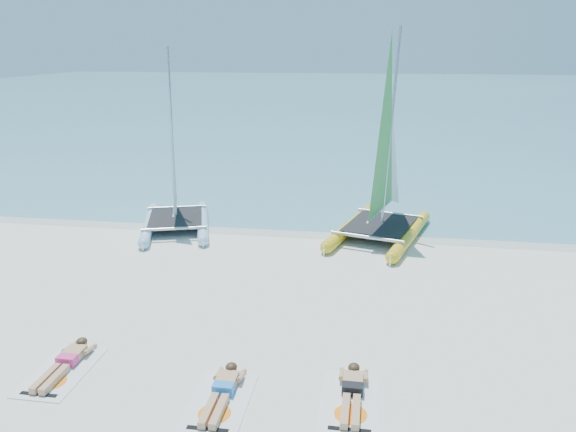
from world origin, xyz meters
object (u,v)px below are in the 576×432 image
(towel_c, at_px, (352,402))
(sunbather_c, at_px, (352,390))
(sunbather_a, at_px, (66,361))
(catamaran_yellow, at_px, (386,169))
(catamaran_blue, at_px, (173,175))
(towel_a, at_px, (61,372))
(sunbather_b, at_px, (223,390))
(towel_b, at_px, (220,402))

(towel_c, height_order, sunbather_c, sunbather_c)
(sunbather_a, relative_size, sunbather_c, 1.00)
(catamaran_yellow, height_order, sunbather_c, catamaran_yellow)
(catamaran_blue, height_order, catamaran_yellow, catamaran_yellow)
(catamaran_blue, xyz_separation_m, sunbather_c, (6.41, -8.84, -1.72))
(towel_c, bearing_deg, catamaran_yellow, 86.39)
(sunbather_a, bearing_deg, towel_a, -90.00)
(towel_a, distance_m, towel_c, 5.50)
(catamaran_blue, bearing_deg, sunbather_a, -101.50)
(sunbather_a, distance_m, sunbather_c, 5.50)
(sunbather_b, bearing_deg, towel_c, 3.72)
(catamaran_yellow, relative_size, sunbather_b, 3.93)
(towel_b, distance_m, sunbather_b, 0.22)
(towel_a, bearing_deg, sunbather_b, -4.52)
(catamaran_blue, relative_size, towel_b, 3.32)
(towel_c, bearing_deg, sunbather_a, 176.87)
(sunbather_b, xyz_separation_m, sunbather_c, (2.26, 0.34, 0.00))
(sunbather_b, bearing_deg, catamaran_blue, 114.29)
(towel_a, bearing_deg, towel_b, -7.88)
(catamaran_blue, height_order, towel_c, catamaran_blue)
(sunbather_b, distance_m, sunbather_c, 2.29)
(towel_b, xyz_separation_m, sunbather_c, (2.26, 0.53, 0.11))
(sunbather_b, xyz_separation_m, towel_c, (2.26, 0.15, -0.11))
(catamaran_yellow, distance_m, towel_c, 9.83)
(towel_c, distance_m, sunbather_c, 0.22)
(towel_a, bearing_deg, catamaran_yellow, 57.18)
(towel_a, relative_size, sunbather_a, 1.07)
(towel_b, relative_size, sunbather_c, 1.07)
(towel_a, xyz_separation_m, towel_c, (5.50, -0.11, 0.00))
(towel_b, height_order, sunbather_c, sunbather_c)
(catamaran_yellow, distance_m, sunbather_b, 10.33)
(catamaran_yellow, xyz_separation_m, sunbather_c, (-0.60, -9.38, -2.02))
(catamaran_yellow, relative_size, towel_b, 3.67)
(towel_a, xyz_separation_m, sunbather_b, (3.24, -0.26, 0.11))
(sunbather_a, xyz_separation_m, sunbather_b, (3.24, -0.45, 0.00))
(towel_b, height_order, sunbather_b, sunbather_b)
(catamaran_blue, bearing_deg, sunbather_c, -71.50)
(catamaran_blue, xyz_separation_m, sunbather_a, (0.91, -8.73, -1.72))
(catamaran_yellow, height_order, towel_b, catamaran_yellow)
(sunbather_a, xyz_separation_m, towel_c, (5.50, -0.30, -0.11))
(towel_b, bearing_deg, sunbather_c, 13.20)
(catamaran_blue, distance_m, sunbather_b, 10.22)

